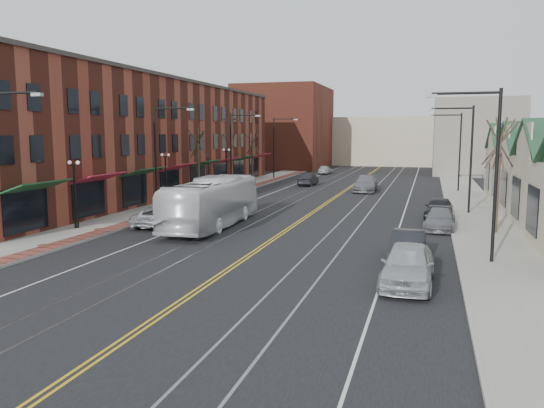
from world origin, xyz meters
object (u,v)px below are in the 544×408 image
Objects in this scene: transit_bus at (212,203)px; parked_car_b at (408,246)px; parked_suv at (160,216)px; parked_car_a at (408,265)px; parked_car_c at (440,219)px; parked_car_d at (439,208)px.

transit_bus is 13.96m from parked_car_b.
parked_suv is at bearing 10.90° from transit_bus.
parked_car_a is 1.16× the size of parked_car_b.
parked_car_a reaches higher than parked_car_b.
parked_car_b is 0.95× the size of parked_car_c.
parked_car_b is 13.92m from parked_car_d.
parked_car_b reaches higher than parked_car_c.
parked_car_a reaches higher than parked_car_c.
transit_bus is 2.66× the size of parked_car_b.
parked_car_c is at bearing -168.92° from transit_bus.
parked_suv is at bearing -147.75° from parked_car_d.
parked_car_b reaches higher than parked_suv.
parked_car_a is (12.84, -10.23, -0.75)m from transit_bus.
parked_car_d is at bearing 85.69° from parked_car_b.
parked_car_d is (17.75, 8.80, 0.07)m from parked_suv.
parked_car_b is at bearing 159.28° from parked_suv.
parked_suv is 19.81m from parked_car_d.
parked_car_a is 13.58m from parked_car_c.
parked_suv is (-3.45, -0.78, -0.93)m from transit_bus.
parked_car_c is (1.46, 13.50, -0.19)m from parked_car_a.
transit_bus is 2.36× the size of parked_suv.
parked_car_b is at bearing 94.01° from parked_car_a.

